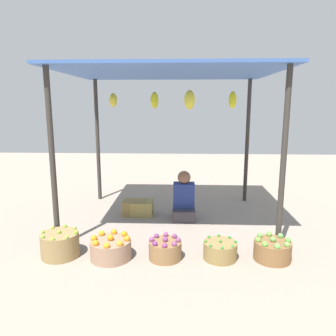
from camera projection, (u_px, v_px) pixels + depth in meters
name	position (u px, v px, depth m)	size (l,w,h in m)	color
ground_plane	(169.00, 219.00, 5.18)	(14.00, 14.00, 0.00)	gray
market_stall_structure	(170.00, 83.00, 4.77)	(3.11, 2.47, 2.31)	#38332D
vendor_person	(184.00, 200.00, 5.18)	(0.36, 0.44, 0.78)	#3F3A41
basket_limes	(60.00, 244.00, 3.90)	(0.45, 0.45, 0.33)	#94794B
basket_oranges	(111.00, 248.00, 3.84)	(0.49, 0.49, 0.30)	#9E7960
basket_purple_onions	(165.00, 249.00, 3.84)	(0.39, 0.39, 0.27)	olive
basket_green_chilies	(220.00, 250.00, 3.84)	(0.40, 0.40, 0.24)	olive
basket_green_apples	(272.00, 250.00, 3.81)	(0.43, 0.43, 0.29)	brown
wooden_crate_near_vendor	(135.00, 207.00, 5.38)	(0.40, 0.30, 0.24)	olive
wooden_crate_stacked_rear	(142.00, 208.00, 5.37)	(0.36, 0.33, 0.24)	#9A884A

